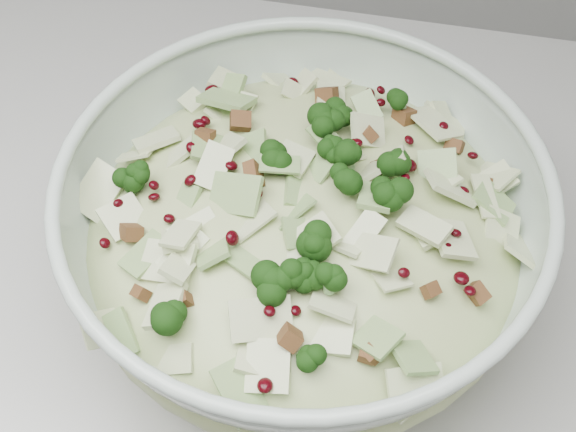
{
  "coord_description": "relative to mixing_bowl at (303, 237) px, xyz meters",
  "views": [
    {
      "loc": [
        -0.02,
        1.25,
        1.47
      ],
      "look_at": [
        -0.09,
        1.6,
        1.0
      ],
      "focal_mm": 50.0,
      "sensor_mm": 36.0,
      "label": 1
    }
  ],
  "objects": [
    {
      "name": "salad",
      "position": [
        0.0,
        0.0,
        0.02
      ],
      "size": [
        0.34,
        0.34,
        0.14
      ],
      "rotation": [
        0.0,
        0.0,
        0.01
      ],
      "color": "#B9C385",
      "rests_on": "mixing_bowl"
    },
    {
      "name": "counter",
      "position": [
        0.08,
        0.1,
        -0.52
      ],
      "size": [
        3.6,
        0.6,
        0.9
      ],
      "primitive_type": "cube",
      "color": "#AFB0AB",
      "rests_on": "floor"
    },
    {
      "name": "mixing_bowl",
      "position": [
        0.0,
        0.0,
        0.0
      ],
      "size": [
        0.41,
        0.41,
        0.14
      ],
      "rotation": [
        0.0,
        0.0,
        0.14
      ],
      "color": "#B8CABE",
      "rests_on": "counter"
    }
  ]
}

